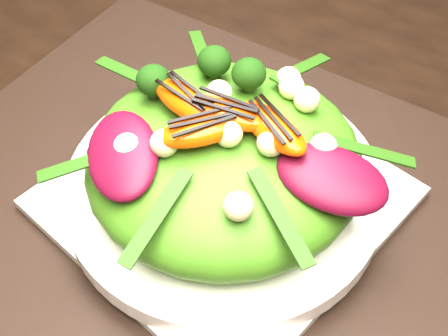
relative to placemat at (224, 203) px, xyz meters
The scene contains 9 objects.
placemat is the anchor object (origin of this frame).
plate_base 0.01m from the placemat, ahead, with size 0.25×0.25×0.01m, color silver.
salad_bowl 0.02m from the placemat, ahead, with size 0.27×0.27×0.02m, color white.
lettuce_mound 0.06m from the placemat, ahead, with size 0.22×0.22×0.08m, color #417916.
radicchio_leaf 0.13m from the placemat, ahead, with size 0.08×0.05×0.02m, color #480719.
orange_segment 0.11m from the placemat, 88.60° to the left, with size 0.07×0.03×0.02m, color #FF3F04.
broccoli_floret 0.12m from the placemat, 151.90° to the left, with size 0.04×0.04×0.04m, color #193509.
macadamia_nut 0.12m from the placemat, 52.93° to the right, with size 0.02×0.02×0.02m, color beige.
balsamic_drizzle 0.12m from the placemat, 88.60° to the left, with size 0.05×0.00×0.00m, color black.
Camera 1 is at (-0.10, -0.41, 1.17)m, focal length 48.00 mm.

